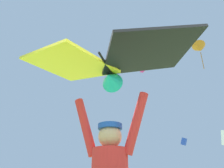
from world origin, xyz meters
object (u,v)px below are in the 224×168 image
at_px(held_stunt_kite, 108,63).
at_px(distant_kite_teal_overhead_distant, 83,57).
at_px(marker_flag, 106,163).
at_px(distant_kite_blue_low_left, 184,141).
at_px(distant_kite_magenta_high_right, 142,71).
at_px(distant_kite_orange_mid_left, 200,48).

relative_size(held_stunt_kite, distant_kite_teal_overhead_distant, 1.83).
relative_size(distant_kite_teal_overhead_distant, marker_flag, 0.50).
bearing_deg(marker_flag, distant_kite_blue_low_left, 65.76).
height_order(distant_kite_magenta_high_right, distant_kite_blue_low_left, distant_kite_magenta_high_right).
xyz_separation_m(distant_kite_teal_overhead_distant, distant_kite_orange_mid_left, (13.87, -14.27, -8.22)).
bearing_deg(distant_kite_magenta_high_right, marker_flag, -104.53).
relative_size(held_stunt_kite, distant_kite_magenta_high_right, 2.98).
height_order(held_stunt_kite, distant_kite_blue_low_left, distant_kite_blue_low_left).
xyz_separation_m(distant_kite_teal_overhead_distant, distant_kite_magenta_high_right, (9.26, -6.15, -6.29)).
bearing_deg(distant_kite_orange_mid_left, distant_kite_blue_low_left, 81.24).
height_order(distant_kite_magenta_high_right, distant_kite_orange_mid_left, distant_kite_magenta_high_right).
distance_m(distant_kite_magenta_high_right, marker_flag, 21.80).
distance_m(held_stunt_kite, marker_flag, 7.19).
xyz_separation_m(distant_kite_blue_low_left, marker_flag, (-11.55, -25.66, -5.62)).
bearing_deg(distant_kite_blue_low_left, distant_kite_magenta_high_right, -128.67).
bearing_deg(distant_kite_orange_mid_left, held_stunt_kite, -118.89).
distance_m(held_stunt_kite, distant_kite_teal_overhead_distant, 36.02).
bearing_deg(distant_kite_magenta_high_right, distant_kite_orange_mid_left, -60.43).
height_order(distant_kite_teal_overhead_distant, marker_flag, distant_kite_teal_overhead_distant).
distance_m(distant_kite_magenta_high_right, distant_kite_orange_mid_left, 9.53).
bearing_deg(distant_kite_teal_overhead_distant, distant_kite_orange_mid_left, -45.82).
bearing_deg(held_stunt_kite, distant_kite_orange_mid_left, 61.11).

